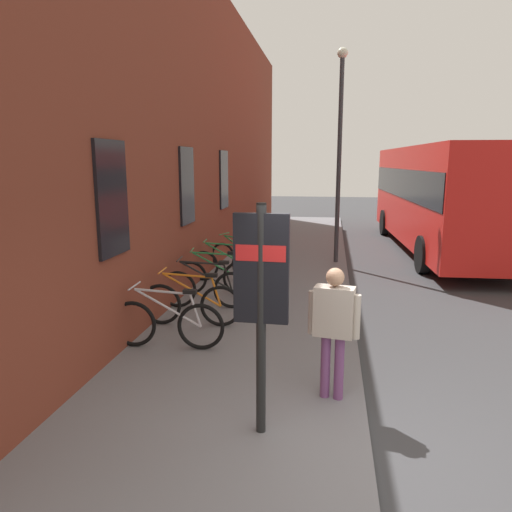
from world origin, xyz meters
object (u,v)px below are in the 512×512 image
(pedestrian_crossing_street, at_px, (269,254))
(street_lamp, at_px, (340,140))
(bicycle_mid_rack, at_px, (167,323))
(bicycle_under_window, at_px, (215,276))
(bicycle_end_of_row, at_px, (241,257))
(transit_info_sign, at_px, (261,284))
(pedestrian_near_bus, at_px, (334,320))
(bicycle_nearest_sign, at_px, (226,265))
(bicycle_beside_lamp, at_px, (205,288))
(bicycle_leaning_wall, at_px, (191,304))
(city_bus, at_px, (440,192))

(pedestrian_crossing_street, relative_size, street_lamp, 0.27)
(bicycle_mid_rack, height_order, bicycle_under_window, same)
(bicycle_end_of_row, xyz_separation_m, transit_info_sign, (-7.15, -1.58, 1.21))
(transit_info_sign, bearing_deg, pedestrian_near_bus, -40.63)
(bicycle_nearest_sign, xyz_separation_m, street_lamp, (2.65, -2.58, 2.95))
(bicycle_beside_lamp, height_order, pedestrian_near_bus, pedestrian_near_bus)
(bicycle_beside_lamp, xyz_separation_m, bicycle_under_window, (0.95, 0.03, 0.00))
(pedestrian_crossing_street, bearing_deg, bicycle_nearest_sign, 41.49)
(bicycle_beside_lamp, bearing_deg, pedestrian_crossing_street, -56.92)
(transit_info_sign, bearing_deg, bicycle_under_window, 18.84)
(bicycle_leaning_wall, relative_size, city_bus, 0.17)
(bicycle_leaning_wall, relative_size, bicycle_nearest_sign, 1.00)
(pedestrian_near_bus, bearing_deg, bicycle_mid_rack, 64.42)
(bicycle_beside_lamp, height_order, city_bus, city_bus)
(street_lamp, bearing_deg, bicycle_beside_lamp, 152.09)
(bicycle_under_window, bearing_deg, bicycle_beside_lamp, -178.01)
(bicycle_under_window, xyz_separation_m, bicycle_nearest_sign, (1.16, 0.03, 0.00))
(bicycle_mid_rack, distance_m, bicycle_leaning_wall, 1.05)
(bicycle_leaning_wall, bearing_deg, pedestrian_near_bus, -132.82)
(bicycle_mid_rack, height_order, bicycle_nearest_sign, same)
(bicycle_nearest_sign, bearing_deg, pedestrian_near_bus, -155.11)
(city_bus, relative_size, pedestrian_crossing_street, 6.85)
(bicycle_nearest_sign, distance_m, city_bus, 8.18)
(pedestrian_near_bus, height_order, street_lamp, street_lamp)
(bicycle_leaning_wall, xyz_separation_m, city_bus, (8.64, -5.80, 1.41))
(bicycle_end_of_row, distance_m, transit_info_sign, 7.43)
(bicycle_mid_rack, xyz_separation_m, bicycle_end_of_row, (5.12, -0.15, -0.00))
(bicycle_beside_lamp, xyz_separation_m, pedestrian_crossing_street, (0.74, -1.14, 0.56))
(bicycle_under_window, height_order, street_lamp, street_lamp)
(bicycle_leaning_wall, distance_m, bicycle_under_window, 1.97)
(pedestrian_crossing_street, distance_m, pedestrian_near_bus, 4.19)
(city_bus, bearing_deg, bicycle_under_window, 138.71)
(bicycle_beside_lamp, distance_m, bicycle_end_of_row, 3.06)
(transit_info_sign, relative_size, pedestrian_crossing_street, 1.55)
(city_bus, height_order, pedestrian_crossing_street, city_bus)
(city_bus, xyz_separation_m, pedestrian_crossing_street, (-6.87, 4.68, -0.85))
(bicycle_nearest_sign, bearing_deg, bicycle_beside_lamp, -178.27)
(bicycle_beside_lamp, bearing_deg, bicycle_under_window, 1.99)
(bicycle_end_of_row, relative_size, pedestrian_near_bus, 1.06)
(bicycle_leaning_wall, distance_m, bicycle_end_of_row, 4.08)
(city_bus, distance_m, street_lamp, 4.63)
(bicycle_beside_lamp, height_order, transit_info_sign, transit_info_sign)
(bicycle_beside_lamp, bearing_deg, transit_info_sign, -157.59)
(transit_info_sign, xyz_separation_m, pedestrian_near_bus, (0.85, -0.73, -0.62))
(transit_info_sign, distance_m, city_bus, 12.42)
(bicycle_end_of_row, bearing_deg, transit_info_sign, -167.56)
(bicycle_under_window, xyz_separation_m, city_bus, (6.66, -5.85, 1.41))
(bicycle_nearest_sign, relative_size, pedestrian_near_bus, 1.11)
(bicycle_under_window, bearing_deg, street_lamp, -33.86)
(transit_info_sign, bearing_deg, street_lamp, -5.37)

